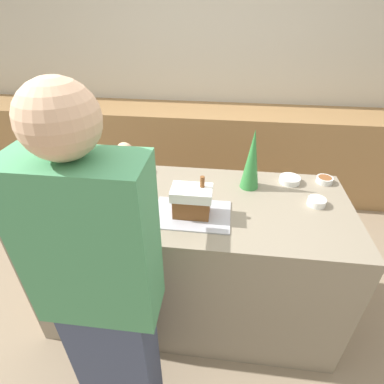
# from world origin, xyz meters

# --- Properties ---
(ground_plane) EXTENTS (12.00, 12.00, 0.00)m
(ground_plane) POSITION_xyz_m (0.00, 0.00, 0.00)
(ground_plane) COLOR gray
(wall_back) EXTENTS (8.00, 0.05, 2.60)m
(wall_back) POSITION_xyz_m (0.00, 2.02, 1.30)
(wall_back) COLOR beige
(wall_back) RESTS_ON ground_plane
(back_cabinet_block) EXTENTS (6.00, 0.60, 0.95)m
(back_cabinet_block) POSITION_xyz_m (0.00, 1.69, 0.47)
(back_cabinet_block) COLOR #9E7547
(back_cabinet_block) RESTS_ON ground_plane
(kitchen_island) EXTENTS (1.87, 0.80, 0.94)m
(kitchen_island) POSITION_xyz_m (0.00, 0.00, 0.47)
(kitchen_island) COLOR gray
(kitchen_island) RESTS_ON ground_plane
(baking_tray) EXTENTS (0.42, 0.29, 0.01)m
(baking_tray) POSITION_xyz_m (0.03, -0.14, 0.95)
(baking_tray) COLOR #B2B2BC
(baking_tray) RESTS_ON kitchen_island
(gingerbread_house) EXTENTS (0.22, 0.14, 0.23)m
(gingerbread_house) POSITION_xyz_m (0.03, -0.14, 1.04)
(gingerbread_house) COLOR brown
(gingerbread_house) RESTS_ON baking_tray
(decorative_tree) EXTENTS (0.12, 0.12, 0.38)m
(decorative_tree) POSITION_xyz_m (0.35, 0.20, 1.13)
(decorative_tree) COLOR #33843D
(decorative_tree) RESTS_ON kitchen_island
(candy_bowl_near_tray_right) EXTENTS (0.14, 0.14, 0.04)m
(candy_bowl_near_tray_right) POSITION_xyz_m (-0.78, 0.15, 0.97)
(candy_bowl_near_tray_right) COLOR white
(candy_bowl_near_tray_right) RESTS_ON kitchen_island
(candy_bowl_far_left) EXTENTS (0.10, 0.10, 0.04)m
(candy_bowl_far_left) POSITION_xyz_m (0.83, 0.31, 0.97)
(candy_bowl_far_left) COLOR silver
(candy_bowl_far_left) RESTS_ON kitchen_island
(candy_bowl_near_tray_left) EXTENTS (0.13, 0.13, 0.04)m
(candy_bowl_near_tray_left) POSITION_xyz_m (0.61, 0.28, 0.97)
(candy_bowl_near_tray_left) COLOR white
(candy_bowl_near_tray_left) RESTS_ON kitchen_island
(candy_bowl_beside_tree) EXTENTS (0.13, 0.13, 0.05)m
(candy_bowl_beside_tree) POSITION_xyz_m (-0.38, 0.30, 0.97)
(candy_bowl_beside_tree) COLOR silver
(candy_bowl_beside_tree) RESTS_ON kitchen_island
(candy_bowl_behind_tray) EXTENTS (0.09, 0.09, 0.04)m
(candy_bowl_behind_tray) POSITION_xyz_m (-0.69, 0.30, 0.97)
(candy_bowl_behind_tray) COLOR silver
(candy_bowl_behind_tray) RESTS_ON kitchen_island
(candy_bowl_far_right) EXTENTS (0.12, 0.12, 0.05)m
(candy_bowl_far_right) POSITION_xyz_m (-0.42, 0.09, 0.97)
(candy_bowl_far_right) COLOR white
(candy_bowl_far_right) RESTS_ON kitchen_island
(candy_bowl_front_corner) EXTENTS (0.10, 0.10, 0.04)m
(candy_bowl_front_corner) POSITION_xyz_m (0.73, 0.04, 0.97)
(candy_bowl_front_corner) COLOR white
(candy_bowl_front_corner) RESTS_ON kitchen_island
(person) EXTENTS (0.47, 0.58, 1.78)m
(person) POSITION_xyz_m (-0.27, -0.68, 0.92)
(person) COLOR #424C6B
(person) RESTS_ON ground_plane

